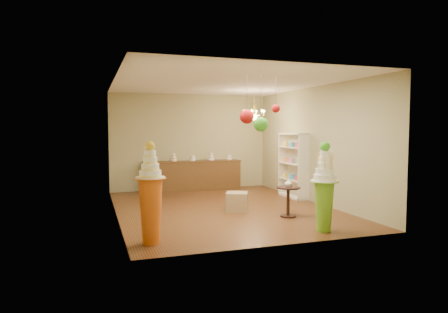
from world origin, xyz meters
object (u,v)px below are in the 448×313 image
object	(u,v)px
pedestal_green	(324,194)
round_table	(288,197)
sideboard	(193,175)
pedestal_orange	(151,202)

from	to	relation	value
pedestal_green	round_table	bearing A→B (deg)	92.40
sideboard	round_table	size ratio (longest dim) A/B	4.60
pedestal_green	sideboard	distance (m)	5.77
round_table	pedestal_orange	bearing A→B (deg)	-160.85
pedestal_orange	round_table	bearing A→B (deg)	19.15
sideboard	round_table	bearing A→B (deg)	-76.53
pedestal_green	sideboard	xyz separation A→B (m)	(-1.10, 5.66, -0.22)
sideboard	round_table	xyz separation A→B (m)	(1.04, -4.35, -0.05)
pedestal_green	round_table	distance (m)	1.34
pedestal_orange	round_table	size ratio (longest dim) A/B	2.59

